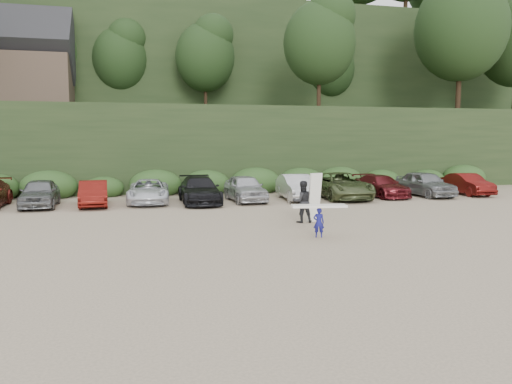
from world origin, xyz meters
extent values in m
plane|color=tan|center=(0.00, 0.00, 0.00)|extent=(120.00, 120.00, 0.00)
cube|color=black|center=(0.00, 22.00, 3.00)|extent=(80.00, 14.00, 6.00)
cube|color=black|center=(0.00, 40.00, 8.00)|extent=(90.00, 30.00, 16.00)
ellipsoid|color=black|center=(0.00, 22.00, 11.00)|extent=(66.00, 12.00, 10.00)
cube|color=#2B491E|center=(-0.55, 14.50, 0.60)|extent=(46.20, 2.00, 1.20)
cube|color=brown|center=(-12.00, 24.00, 8.00)|extent=(8.00, 6.00, 4.00)
imported|color=slate|center=(-8.47, 10.12, 0.77)|extent=(1.97, 4.56, 1.53)
imported|color=maroon|center=(-5.68, 9.84, 0.70)|extent=(1.70, 4.30, 1.39)
imported|color=silver|center=(-2.70, 10.38, 0.68)|extent=(2.58, 5.06, 1.37)
imported|color=black|center=(0.13, 9.64, 0.76)|extent=(2.13, 5.24, 1.52)
imported|color=#B5B5BA|center=(2.88, 9.92, 0.79)|extent=(2.08, 4.70, 1.57)
imported|color=#B9B9B9|center=(6.02, 9.78, 0.77)|extent=(1.93, 4.77, 1.54)
imported|color=#4F5C35|center=(8.93, 9.80, 0.80)|extent=(2.86, 5.86, 1.60)
imported|color=maroon|center=(11.80, 10.08, 0.69)|extent=(2.31, 4.88, 1.37)
imported|color=gray|center=(14.73, 9.73, 0.81)|extent=(2.17, 4.85, 1.62)
imported|color=#580F0D|center=(17.90, 9.78, 0.70)|extent=(1.68, 4.32, 1.40)
imported|color=navy|center=(3.19, -1.33, 0.56)|extent=(0.47, 0.38, 1.13)
cube|color=white|center=(3.19, -1.33, 1.19)|extent=(2.12, 0.89, 0.08)
imported|color=black|center=(3.69, 1.98, 0.93)|extent=(0.93, 0.74, 1.86)
cube|color=white|center=(4.25, 1.96, 1.09)|extent=(0.68, 0.49, 2.19)
camera|label=1|loc=(-3.53, -18.70, 3.71)|focal=35.00mm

